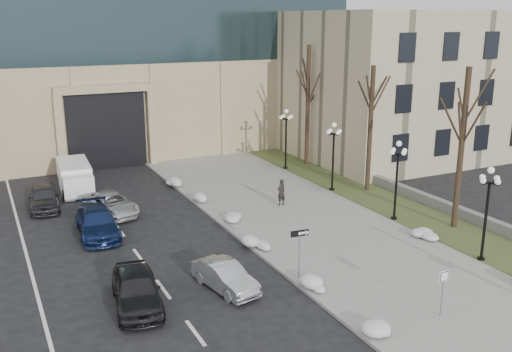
# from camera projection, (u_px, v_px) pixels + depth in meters

# --- Properties ---
(sidewalk) EXTENTS (9.00, 40.00, 0.12)m
(sidewalk) POSITION_uv_depth(u_px,v_px,m) (310.00, 224.00, 32.62)
(sidewalk) COLOR gray
(sidewalk) RESTS_ON ground
(curb) EXTENTS (0.30, 40.00, 0.14)m
(curb) POSITION_uv_depth(u_px,v_px,m) (239.00, 237.00, 30.69)
(curb) COLOR gray
(curb) RESTS_ON ground
(grass_strip) EXTENTS (4.00, 40.00, 0.10)m
(grass_strip) POSITION_uv_depth(u_px,v_px,m) (400.00, 208.00, 35.40)
(grass_strip) COLOR #3B4B25
(grass_strip) RESTS_ON ground
(stone_wall) EXTENTS (0.50, 30.00, 0.70)m
(stone_wall) POSITION_uv_depth(u_px,v_px,m) (404.00, 191.00, 37.91)
(stone_wall) COLOR slate
(stone_wall) RESTS_ON ground
(classical_building) EXTENTS (22.00, 18.12, 12.00)m
(classical_building) POSITION_uv_depth(u_px,v_px,m) (406.00, 81.00, 51.02)
(classical_building) COLOR tan
(classical_building) RESTS_ON ground
(car_a) EXTENTS (2.47, 4.75, 1.54)m
(car_a) POSITION_uv_depth(u_px,v_px,m) (136.00, 289.00, 23.23)
(car_a) COLOR black
(car_a) RESTS_ON ground
(car_b) EXTENTS (1.99, 3.89, 1.22)m
(car_b) POSITION_uv_depth(u_px,v_px,m) (225.00, 276.00, 24.74)
(car_b) COLOR #9D9FA4
(car_b) RESTS_ON ground
(car_c) EXTENTS (2.37, 5.12, 1.45)m
(car_c) POSITION_uv_depth(u_px,v_px,m) (97.00, 223.00, 30.94)
(car_c) COLOR navy
(car_c) RESTS_ON ground
(car_d) EXTENTS (3.00, 4.92, 1.27)m
(car_d) POSITION_uv_depth(u_px,v_px,m) (111.00, 204.00, 34.31)
(car_d) COLOR silver
(car_d) RESTS_ON ground
(car_e) EXTENTS (2.16, 4.50, 1.48)m
(car_e) POSITION_uv_depth(u_px,v_px,m) (44.00, 197.00, 35.24)
(car_e) COLOR #323238
(car_e) RESTS_ON ground
(pedestrian) EXTENTS (0.68, 0.52, 1.67)m
(pedestrian) POSITION_uv_depth(u_px,v_px,m) (281.00, 192.00, 35.55)
(pedestrian) COLOR black
(pedestrian) RESTS_ON sidewalk
(box_truck) EXTENTS (2.36, 5.87, 1.83)m
(box_truck) POSITION_uv_depth(u_px,v_px,m) (75.00, 177.00, 39.16)
(box_truck) COLOR white
(box_truck) RESTS_ON ground
(one_way_sign) EXTENTS (0.90, 0.26, 2.40)m
(one_way_sign) POSITION_uv_depth(u_px,v_px,m) (303.00, 239.00, 25.31)
(one_way_sign) COLOR slate
(one_way_sign) RESTS_ON ground
(keep_sign) EXTENTS (0.44, 0.06, 2.05)m
(keep_sign) POSITION_uv_depth(u_px,v_px,m) (443.00, 284.00, 22.07)
(keep_sign) COLOR slate
(keep_sign) RESTS_ON ground
(snow_clump_b) EXTENTS (1.10, 1.60, 0.36)m
(snow_clump_b) POSITION_uv_depth(u_px,v_px,m) (369.00, 330.00, 21.07)
(snow_clump_b) COLOR silver
(snow_clump_b) RESTS_ON sidewalk
(snow_clump_c) EXTENTS (1.10, 1.60, 0.36)m
(snow_clump_c) POSITION_uv_depth(u_px,v_px,m) (314.00, 282.00, 24.95)
(snow_clump_c) COLOR silver
(snow_clump_c) RESTS_ON sidewalk
(snow_clump_d) EXTENTS (1.10, 1.60, 0.36)m
(snow_clump_d) POSITION_uv_depth(u_px,v_px,m) (260.00, 244.00, 29.06)
(snow_clump_d) COLOR silver
(snow_clump_d) RESTS_ON sidewalk
(snow_clump_e) EXTENTS (1.10, 1.60, 0.36)m
(snow_clump_e) POSITION_uv_depth(u_px,v_px,m) (227.00, 218.00, 32.98)
(snow_clump_e) COLOR silver
(snow_clump_e) RESTS_ON sidewalk
(snow_clump_f) EXTENTS (1.10, 1.60, 0.36)m
(snow_clump_f) POSITION_uv_depth(u_px,v_px,m) (204.00, 200.00, 36.20)
(snow_clump_f) COLOR silver
(snow_clump_f) RESTS_ON sidewalk
(snow_clump_g) EXTENTS (1.10, 1.60, 0.36)m
(snow_clump_g) POSITION_uv_depth(u_px,v_px,m) (177.00, 182.00, 40.03)
(snow_clump_g) COLOR silver
(snow_clump_g) RESTS_ON sidewalk
(snow_clump_i) EXTENTS (1.10, 1.60, 0.36)m
(snow_clump_i) POSITION_uv_depth(u_px,v_px,m) (421.00, 235.00, 30.27)
(snow_clump_i) COLOR silver
(snow_clump_i) RESTS_ON sidewalk
(lamppost_a) EXTENTS (1.18, 1.18, 4.76)m
(lamppost_a) POSITION_uv_depth(u_px,v_px,m) (488.00, 201.00, 26.96)
(lamppost_a) COLOR black
(lamppost_a) RESTS_ON ground
(lamppost_b) EXTENTS (1.18, 1.18, 4.76)m
(lamppost_b) POSITION_uv_depth(u_px,v_px,m) (397.00, 170.00, 32.57)
(lamppost_b) COLOR black
(lamppost_b) RESTS_ON ground
(lamppost_c) EXTENTS (1.18, 1.18, 4.76)m
(lamppost_c) POSITION_uv_depth(u_px,v_px,m) (333.00, 147.00, 38.18)
(lamppost_c) COLOR black
(lamppost_c) RESTS_ON ground
(lamppost_d) EXTENTS (1.18, 1.18, 4.76)m
(lamppost_d) POSITION_uv_depth(u_px,v_px,m) (286.00, 131.00, 43.79)
(lamppost_d) COLOR black
(lamppost_d) RESTS_ON ground
(tree_near) EXTENTS (3.20, 3.20, 9.00)m
(tree_near) POSITION_uv_depth(u_px,v_px,m) (463.00, 126.00, 30.62)
(tree_near) COLOR black
(tree_near) RESTS_ON ground
(tree_mid) EXTENTS (3.20, 3.20, 8.50)m
(tree_mid) POSITION_uv_depth(u_px,v_px,m) (371.00, 111.00, 37.61)
(tree_mid) COLOR black
(tree_mid) RESTS_ON ground
(tree_far) EXTENTS (3.20, 3.20, 9.50)m
(tree_far) POSITION_uv_depth(u_px,v_px,m) (308.00, 89.00, 44.35)
(tree_far) COLOR black
(tree_far) RESTS_ON ground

